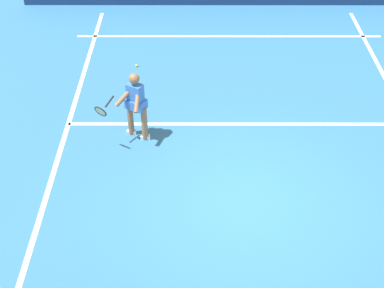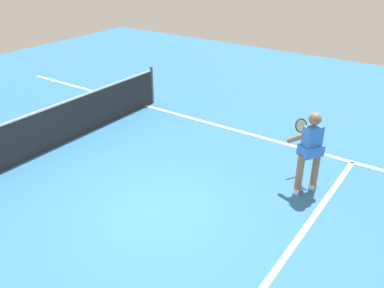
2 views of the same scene
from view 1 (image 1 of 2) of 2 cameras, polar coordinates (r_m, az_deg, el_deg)
ground_plane at (r=10.13m, az=5.89°, el=-6.14°), size 23.70×23.70×0.00m
baseline_marking at (r=15.53m, az=3.93°, el=11.29°), size 8.55×0.10×0.01m
service_line_marking at (r=11.98m, az=4.97°, el=2.12°), size 7.55×0.10×0.01m
sideline_right_marking at (r=10.45m, az=-15.30°, el=-5.92°), size 0.10×16.23×0.01m
tennis_player at (r=11.15m, az=-6.06°, el=4.23°), size 1.07×0.79×1.55m
tennis_ball_near at (r=14.08m, az=-5.87°, el=8.24°), size 0.07×0.07×0.07m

